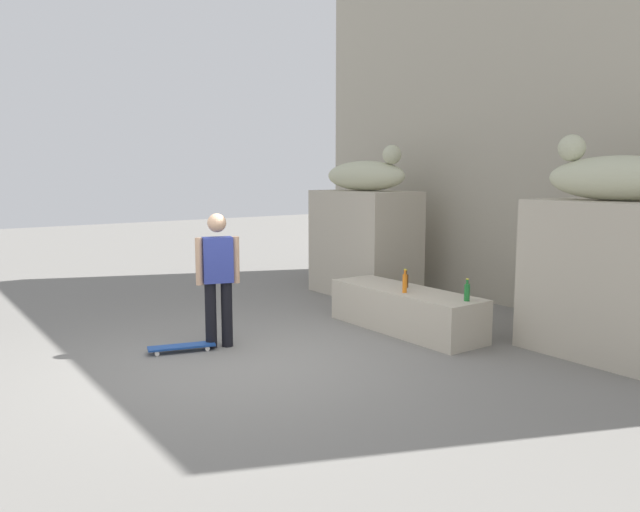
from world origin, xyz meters
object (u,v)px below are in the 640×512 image
Objects in this scene: bottle_green at (467,292)px; bottle_orange at (405,283)px; skater at (218,274)px; bottle_brown at (406,280)px; skateboard at (182,347)px; statue_reclining_right at (615,176)px; statue_reclining_left at (367,174)px.

bottle_orange is at bearing -162.40° from bottle_green.
skater is 2.63m from bottle_brown.
skateboard is (-0.07, -0.47, -0.86)m from skater.
bottle_green is at bearing 28.56° from statue_reclining_right.
statue_reclining_left is at bearing 153.57° from bottle_brown.
statue_reclining_left is 4.08m from skater.
statue_reclining_right is at bearing 157.01° from skater.
bottle_green is 1.12× the size of bottle_brown.
statue_reclining_left is 1.00× the size of statue_reclining_right.
bottle_green is at bearing 161.99° from skater.
skater is (-2.99, -3.59, -1.20)m from statue_reclining_right.
bottle_orange is 0.38m from bottle_brown.
skateboard is (-3.06, -4.06, -2.06)m from statue_reclining_right.
skater is at bearing -112.11° from bottle_orange.
bottle_brown is at bearing -177.73° from skater.
skater is at bearing -81.88° from statue_reclining_left.
bottle_orange reaches higher than skateboard.
statue_reclining_left is 4.78m from skateboard.
bottle_brown is (2.14, -1.07, -1.44)m from statue_reclining_left.
skater is at bearing -104.49° from bottle_brown.
skateboard is at bearing -85.13° from statue_reclining_left.
statue_reclining_right is 2.94m from bottle_brown.
statue_reclining_left reaches higher than skateboard.
bottle_brown is (-0.27, 0.27, -0.03)m from bottle_orange.
statue_reclining_right reaches higher than bottle_brown.
skater is 2.03× the size of skateboard.
bottle_orange reaches higher than bottle_green.
statue_reclining_left reaches higher than bottle_green.
skateboard is 3.26× the size of bottle_brown.
bottle_green is (3.25, -1.07, -1.43)m from statue_reclining_left.
statue_reclining_right is 2.04× the size of skateboard.
bottle_green reaches higher than bottle_brown.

